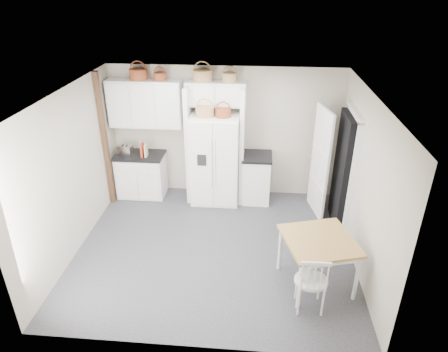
# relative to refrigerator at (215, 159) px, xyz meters

# --- Properties ---
(floor) EXTENTS (4.50, 4.50, 0.00)m
(floor) POSITION_rel_refrigerator_xyz_m (0.15, -1.64, -0.89)
(floor) COLOR #2C2D31
(floor) RESTS_ON ground
(ceiling) EXTENTS (4.50, 4.50, 0.00)m
(ceiling) POSITION_rel_refrigerator_xyz_m (0.15, -1.64, 1.71)
(ceiling) COLOR white
(ceiling) RESTS_ON wall_back
(wall_back) EXTENTS (4.50, 0.00, 4.50)m
(wall_back) POSITION_rel_refrigerator_xyz_m (0.15, 0.36, 0.41)
(wall_back) COLOR #AFA69C
(wall_back) RESTS_ON floor
(wall_left) EXTENTS (0.00, 4.00, 4.00)m
(wall_left) POSITION_rel_refrigerator_xyz_m (-2.10, -1.64, 0.41)
(wall_left) COLOR #AFA69C
(wall_left) RESTS_ON floor
(wall_right) EXTENTS (0.00, 4.00, 4.00)m
(wall_right) POSITION_rel_refrigerator_xyz_m (2.40, -1.64, 0.41)
(wall_right) COLOR #AFA69C
(wall_right) RESTS_ON floor
(refrigerator) EXTENTS (0.92, 0.74, 1.78)m
(refrigerator) POSITION_rel_refrigerator_xyz_m (0.00, 0.00, 0.00)
(refrigerator) COLOR white
(refrigerator) RESTS_ON floor
(base_cab_left) EXTENTS (0.93, 0.59, 0.86)m
(base_cab_left) POSITION_rel_refrigerator_xyz_m (-1.52, 0.06, -0.46)
(base_cab_left) COLOR white
(base_cab_left) RESTS_ON floor
(base_cab_right) EXTENTS (0.53, 0.63, 0.93)m
(base_cab_right) POSITION_rel_refrigerator_xyz_m (0.81, 0.06, -0.42)
(base_cab_right) COLOR white
(base_cab_right) RESTS_ON floor
(dining_table) EXTENTS (1.17, 1.17, 0.79)m
(dining_table) POSITION_rel_refrigerator_xyz_m (1.71, -2.36, -0.49)
(dining_table) COLOR olive
(dining_table) RESTS_ON floor
(windsor_chair) EXTENTS (0.46, 0.42, 0.92)m
(windsor_chair) POSITION_rel_refrigerator_xyz_m (1.58, -2.84, -0.43)
(windsor_chair) COLOR white
(windsor_chair) RESTS_ON floor
(counter_left) EXTENTS (0.97, 0.62, 0.04)m
(counter_left) POSITION_rel_refrigerator_xyz_m (-1.52, 0.06, -0.01)
(counter_left) COLOR black
(counter_left) RESTS_ON base_cab_left
(counter_right) EXTENTS (0.57, 0.68, 0.04)m
(counter_right) POSITION_rel_refrigerator_xyz_m (0.81, 0.06, 0.06)
(counter_right) COLOR black
(counter_right) RESTS_ON base_cab_right
(toaster) EXTENTS (0.32, 0.23, 0.20)m
(toaster) POSITION_rel_refrigerator_xyz_m (-1.78, -0.00, 0.11)
(toaster) COLOR silver
(toaster) RESTS_ON counter_left
(cookbook_red) EXTENTS (0.04, 0.18, 0.26)m
(cookbook_red) POSITION_rel_refrigerator_xyz_m (-1.43, -0.02, 0.14)
(cookbook_red) COLOR #B03319
(cookbook_red) RESTS_ON counter_left
(cookbook_cream) EXTENTS (0.03, 0.16, 0.24)m
(cookbook_cream) POSITION_rel_refrigerator_xyz_m (-1.36, -0.02, 0.13)
(cookbook_cream) COLOR beige
(cookbook_cream) RESTS_ON counter_left
(basket_upper_b) EXTENTS (0.33, 0.33, 0.20)m
(basket_upper_b) POSITION_rel_refrigerator_xyz_m (-1.43, 0.19, 1.56)
(basket_upper_b) COLOR brown
(basket_upper_b) RESTS_ON upper_cabinet
(basket_upper_c) EXTENTS (0.24, 0.24, 0.14)m
(basket_upper_c) POSITION_rel_refrigerator_xyz_m (-1.03, 0.19, 1.53)
(basket_upper_c) COLOR brown
(basket_upper_c) RESTS_ON upper_cabinet
(basket_bridge_a) EXTENTS (0.36, 0.36, 0.20)m
(basket_bridge_a) POSITION_rel_refrigerator_xyz_m (-0.24, 0.19, 1.56)
(basket_bridge_a) COLOR olive
(basket_bridge_a) RESTS_ON bridge_cabinet
(basket_bridge_b) EXTENTS (0.28, 0.28, 0.16)m
(basket_bridge_b) POSITION_rel_refrigerator_xyz_m (0.25, 0.19, 1.54)
(basket_bridge_b) COLOR olive
(basket_bridge_b) RESTS_ON bridge_cabinet
(basket_fridge_a) EXTENTS (0.34, 0.34, 0.18)m
(basket_fridge_a) POSITION_rel_refrigerator_xyz_m (-0.17, -0.10, 0.98)
(basket_fridge_a) COLOR olive
(basket_fridge_a) RESTS_ON refrigerator
(basket_fridge_b) EXTENTS (0.29, 0.29, 0.15)m
(basket_fridge_b) POSITION_rel_refrigerator_xyz_m (0.16, -0.10, 0.97)
(basket_fridge_b) COLOR brown
(basket_fridge_b) RESTS_ON refrigerator
(upper_cabinet) EXTENTS (1.40, 0.34, 0.90)m
(upper_cabinet) POSITION_rel_refrigerator_xyz_m (-1.35, 0.19, 1.01)
(upper_cabinet) COLOR white
(upper_cabinet) RESTS_ON wall_back
(bridge_cabinet) EXTENTS (1.12, 0.34, 0.45)m
(bridge_cabinet) POSITION_rel_refrigerator_xyz_m (-0.00, 0.19, 1.24)
(bridge_cabinet) COLOR white
(bridge_cabinet) RESTS_ON wall_back
(fridge_panel_left) EXTENTS (0.08, 0.60, 2.30)m
(fridge_panel_left) POSITION_rel_refrigerator_xyz_m (-0.51, 0.06, 0.26)
(fridge_panel_left) COLOR white
(fridge_panel_left) RESTS_ON floor
(fridge_panel_right) EXTENTS (0.08, 0.60, 2.30)m
(fridge_panel_right) POSITION_rel_refrigerator_xyz_m (0.51, 0.06, 0.26)
(fridge_panel_right) COLOR white
(fridge_panel_right) RESTS_ON floor
(trim_post) EXTENTS (0.09, 0.09, 2.60)m
(trim_post) POSITION_rel_refrigerator_xyz_m (-2.05, -0.29, 0.41)
(trim_post) COLOR #3E2B18
(trim_post) RESTS_ON floor
(doorway_void) EXTENTS (0.18, 0.85, 2.05)m
(doorway_void) POSITION_rel_refrigerator_xyz_m (2.31, -0.64, 0.14)
(doorway_void) COLOR black
(doorway_void) RESTS_ON floor
(door_slab) EXTENTS (0.21, 0.79, 2.05)m
(door_slab) POSITION_rel_refrigerator_xyz_m (1.95, -0.31, 0.14)
(door_slab) COLOR white
(door_slab) RESTS_ON floor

